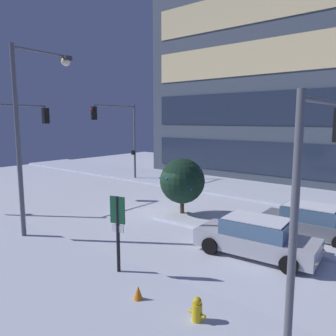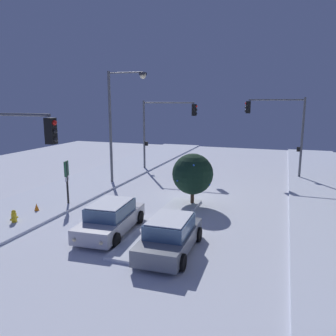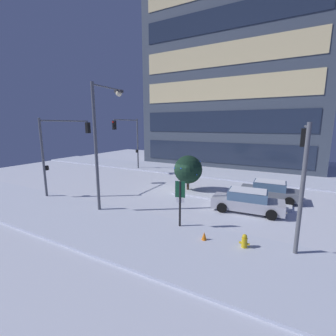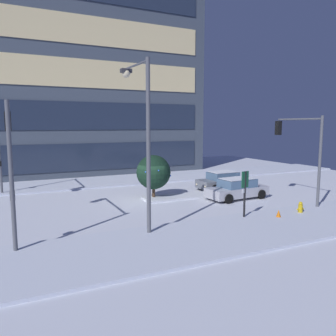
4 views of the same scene
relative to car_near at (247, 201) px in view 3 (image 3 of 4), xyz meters
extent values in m
plane|color=silver|center=(-6.30, 2.17, -0.71)|extent=(52.00, 52.00, 0.00)
cube|color=silver|center=(-6.30, -6.38, -0.64)|extent=(52.00, 5.20, 0.14)
cube|color=silver|center=(-6.30, 10.71, -0.64)|extent=(52.00, 5.20, 0.14)
cube|color=silver|center=(-1.78, 2.04, -0.64)|extent=(9.00, 1.80, 0.14)
cube|color=#424C5B|center=(-6.16, 19.91, 15.79)|extent=(24.48, 10.22, 33.00)
cube|color=#232D42|center=(-6.16, 14.76, 1.35)|extent=(22.03, 0.10, 2.75)
cube|color=#232D42|center=(-6.16, 14.76, 5.48)|extent=(22.03, 0.10, 2.75)
cube|color=#F9E09E|center=(-6.16, 14.76, 9.60)|extent=(22.03, 0.10, 2.75)
cube|color=#F9E09E|center=(-6.16, 14.76, 13.72)|extent=(22.03, 0.10, 2.75)
cube|color=#232D42|center=(-6.16, 14.76, 17.85)|extent=(22.03, 0.10, 2.75)
cube|color=#B7B7C1|center=(0.00, 0.00, -0.18)|extent=(4.69, 2.12, 0.66)
cube|color=slate|center=(0.00, 0.00, 0.43)|extent=(2.58, 1.79, 0.60)
cube|color=white|center=(0.00, 0.00, 0.76)|extent=(2.39, 1.67, 0.04)
sphere|color=#F9E5B2|center=(2.26, 0.77, -0.21)|extent=(0.16, 0.16, 0.16)
sphere|color=#F9E5B2|center=(2.34, -0.45, -0.21)|extent=(0.16, 0.16, 0.16)
cylinder|color=black|center=(1.44, 1.01, -0.38)|extent=(0.67, 0.27, 0.66)
cylinder|color=black|center=(1.57, -0.79, -0.38)|extent=(0.67, 0.27, 0.66)
cylinder|color=black|center=(-1.57, 0.79, -0.38)|extent=(0.67, 0.27, 0.66)
cylinder|color=black|center=(-1.45, -1.01, -0.38)|extent=(0.67, 0.27, 0.66)
cube|color=slate|center=(1.07, 3.36, -0.18)|extent=(4.30, 1.93, 0.66)
cube|color=slate|center=(1.07, 3.36, 0.43)|extent=(2.34, 1.69, 0.60)
cube|color=white|center=(1.07, 3.36, 0.76)|extent=(2.17, 1.58, 0.04)
sphere|color=#F9E5B2|center=(-1.05, 2.68, -0.21)|extent=(0.16, 0.16, 0.16)
sphere|color=#F9E5B2|center=(-1.09, 3.91, -0.21)|extent=(0.16, 0.16, 0.16)
cylinder|color=black|center=(-0.30, 2.42, -0.38)|extent=(0.67, 0.24, 0.66)
cylinder|color=black|center=(-0.35, 4.22, -0.38)|extent=(0.67, 0.24, 0.66)
cylinder|color=black|center=(2.50, 2.50, -0.38)|extent=(0.67, 0.24, 0.66)
cylinder|color=black|center=(2.45, 4.30, -0.38)|extent=(0.67, 0.24, 0.66)
cylinder|color=#565960|center=(-14.69, -4.58, 2.44)|extent=(0.18, 0.18, 6.29)
cylinder|color=#565960|center=(-14.69, -2.23, 5.38)|extent=(0.12, 4.69, 0.12)
cube|color=black|center=(-14.69, 0.11, 4.78)|extent=(0.32, 0.36, 1.00)
sphere|color=red|center=(-14.69, 0.30, 5.10)|extent=(0.20, 0.20, 0.20)
sphere|color=black|center=(-14.69, 0.30, 4.78)|extent=(0.20, 0.20, 0.20)
sphere|color=black|center=(-14.69, 0.30, 4.46)|extent=(0.20, 0.20, 0.20)
cube|color=black|center=(-14.69, -4.36, 1.69)|extent=(0.20, 0.24, 0.36)
cylinder|color=#565960|center=(2.85, -4.58, 2.23)|extent=(0.18, 0.18, 5.88)
cylinder|color=#565960|center=(2.85, -2.72, 4.97)|extent=(0.12, 3.72, 0.12)
cube|color=black|center=(2.85, -0.86, 4.37)|extent=(0.32, 0.36, 1.00)
sphere|color=red|center=(2.85, -0.67, 4.69)|extent=(0.20, 0.20, 0.20)
sphere|color=black|center=(2.85, -0.67, 4.37)|extent=(0.20, 0.20, 0.20)
sphere|color=black|center=(2.85, -0.67, 4.05)|extent=(0.20, 0.20, 0.20)
cylinder|color=#565960|center=(-15.39, 8.91, 2.56)|extent=(0.18, 0.18, 6.54)
cylinder|color=#565960|center=(-15.39, 6.74, 5.63)|extent=(0.12, 4.34, 0.12)
cube|color=black|center=(-15.39, 4.57, 5.03)|extent=(0.32, 0.36, 1.00)
sphere|color=red|center=(-15.39, 4.38, 5.35)|extent=(0.20, 0.20, 0.20)
sphere|color=black|center=(-15.39, 4.38, 5.03)|extent=(0.20, 0.20, 0.20)
sphere|color=black|center=(-15.39, 4.38, 4.71)|extent=(0.20, 0.20, 0.20)
cube|color=black|center=(-15.39, 8.69, 1.69)|extent=(0.20, 0.24, 0.36)
cylinder|color=#565960|center=(-8.79, -4.76, 3.47)|extent=(0.20, 0.20, 8.37)
cylinder|color=#565960|center=(-8.87, -3.44, 7.51)|extent=(0.26, 2.65, 0.10)
cube|color=#333338|center=(-8.95, -2.12, 7.41)|extent=(0.56, 0.36, 0.20)
sphere|color=#F9E5B2|center=(-8.95, -2.12, 7.28)|extent=(0.44, 0.44, 0.44)
cylinder|color=gold|center=(0.75, -5.17, -0.41)|extent=(0.26, 0.26, 0.61)
sphere|color=gold|center=(0.75, -5.17, -0.03)|extent=(0.22, 0.22, 0.22)
cylinder|color=gold|center=(0.57, -5.17, -0.38)|extent=(0.12, 0.10, 0.10)
cylinder|color=gold|center=(0.93, -5.17, -0.38)|extent=(0.12, 0.10, 0.10)
cylinder|color=black|center=(-2.89, -4.52, 0.66)|extent=(0.12, 0.12, 2.74)
cube|color=#144C2D|center=(-2.89, -4.52, 1.57)|extent=(0.55, 0.19, 0.91)
cube|color=white|center=(-2.89, -4.52, 0.94)|extent=(0.44, 0.15, 0.24)
cylinder|color=#473323|center=(-5.46, 2.54, -0.26)|extent=(0.22, 0.22, 0.90)
sphere|color=black|center=(-5.46, 2.54, 1.23)|extent=(2.46, 2.46, 2.46)
sphere|color=blue|center=(-4.42, 1.91, 1.00)|extent=(0.10, 0.10, 0.10)
sphere|color=blue|center=(-5.59, 1.34, 1.51)|extent=(0.10, 0.10, 0.10)
sphere|color=blue|center=(-6.39, 1.74, 1.40)|extent=(0.10, 0.10, 0.10)
sphere|color=blue|center=(-5.21, 3.64, 0.72)|extent=(0.10, 0.10, 0.10)
sphere|color=blue|center=(-4.50, 2.85, 1.96)|extent=(0.10, 0.10, 0.10)
cone|color=orange|center=(-1.14, -5.37, -0.44)|extent=(0.36, 0.36, 0.55)
camera|label=1|loc=(5.09, -11.70, 4.53)|focal=35.37mm
camera|label=2|loc=(13.43, 7.61, 5.46)|focal=35.72mm
camera|label=3|loc=(2.28, -15.51, 5.06)|focal=24.50mm
camera|label=4|loc=(-14.71, -19.41, 4.62)|focal=35.96mm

